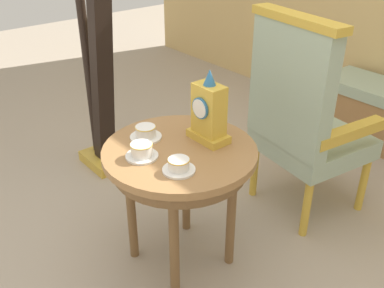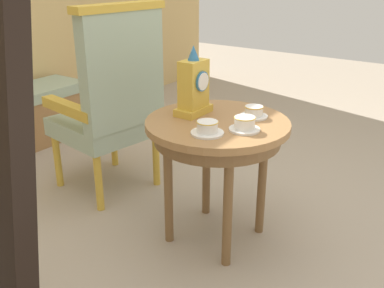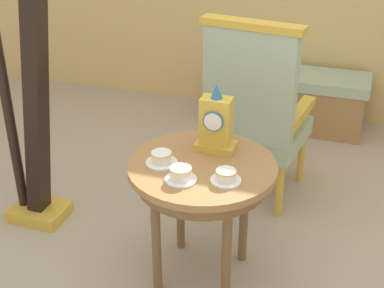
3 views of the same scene
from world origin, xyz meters
TOP-DOWN VIEW (x-y plane):
  - ground_plane at (0.00, 0.00)m, footprint 10.00×10.00m
  - side_table at (0.03, 0.06)m, footprint 0.69×0.69m
  - teacup_left at (-0.15, -0.00)m, footprint 0.15×0.15m
  - teacup_right at (-0.02, -0.11)m, footprint 0.14×0.14m
  - teacup_center at (0.17, -0.06)m, footprint 0.14×0.14m
  - mantel_clock at (0.05, 0.21)m, footprint 0.19×0.11m
  - armchair at (0.10, 0.83)m, footprint 0.61×0.60m
  - window_bench at (0.14, 1.95)m, footprint 1.19×0.40m

SIDE VIEW (x-z plane):
  - ground_plane at x=0.00m, z-range 0.00..0.00m
  - window_bench at x=0.14m, z-range 0.00..0.44m
  - side_table at x=0.03m, z-range 0.24..0.88m
  - armchair at x=0.10m, z-range 0.02..1.16m
  - teacup_center at x=0.17m, z-range 0.64..0.69m
  - teacup_left at x=-0.15m, z-range 0.64..0.70m
  - teacup_right at x=-0.02m, z-range 0.64..0.70m
  - mantel_clock at x=0.05m, z-range 0.61..0.94m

